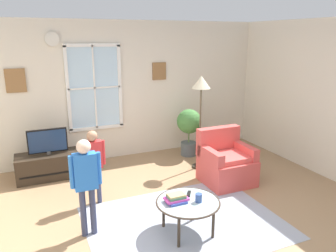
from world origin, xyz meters
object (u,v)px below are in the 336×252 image
(tv_stand, at_px, (50,166))
(coffee_table, at_px, (188,203))
(cup, at_px, (199,198))
(potted_plant_by_window, at_px, (189,127))
(person_blue_shirt, at_px, (86,177))
(book_stack, at_px, (176,198))
(armchair, at_px, (226,163))
(floor_lamp, at_px, (201,92))
(person_red_shirt, at_px, (93,159))
(television, at_px, (48,141))
(remote_near_books, at_px, (189,194))

(tv_stand, height_order, coffee_table, tv_stand)
(cup, bearing_deg, potted_plant_by_window, 65.46)
(cup, xyz_separation_m, person_blue_shirt, (-1.23, 0.49, 0.29))
(tv_stand, bearing_deg, book_stack, -61.45)
(tv_stand, bearing_deg, armchair, -26.89)
(person_blue_shirt, relative_size, floor_lamp, 0.72)
(person_blue_shirt, bearing_deg, tv_stand, 98.51)
(book_stack, height_order, person_red_shirt, person_red_shirt)
(cup, bearing_deg, television, 121.86)
(television, xyz_separation_m, person_red_shirt, (0.52, -1.21, 0.03))
(person_red_shirt, bearing_deg, book_stack, -56.43)
(remote_near_books, bearing_deg, person_blue_shirt, 167.05)
(television, bearing_deg, floor_lamp, -13.57)
(tv_stand, distance_m, television, 0.44)
(remote_near_books, relative_size, person_red_shirt, 0.13)
(book_stack, distance_m, remote_near_books, 0.25)
(armchair, relative_size, person_blue_shirt, 0.72)
(person_red_shirt, relative_size, potted_plant_by_window, 1.15)
(armchair, distance_m, book_stack, 1.70)
(cup, height_order, person_blue_shirt, person_blue_shirt)
(person_blue_shirt, height_order, floor_lamp, floor_lamp)
(armchair, height_order, book_stack, armchair)
(tv_stand, bearing_deg, coffee_table, -59.55)
(tv_stand, bearing_deg, person_blue_shirt, -81.49)
(person_red_shirt, height_order, floor_lamp, floor_lamp)
(television, bearing_deg, potted_plant_by_window, 0.89)
(person_red_shirt, bearing_deg, coffee_table, -53.22)
(person_red_shirt, bearing_deg, floor_lamp, 16.48)
(tv_stand, xyz_separation_m, potted_plant_by_window, (2.66, 0.04, 0.38))
(coffee_table, xyz_separation_m, cup, (0.11, -0.06, 0.08))
(person_red_shirt, height_order, person_blue_shirt, person_blue_shirt)
(television, xyz_separation_m, person_blue_shirt, (0.29, -1.96, 0.11))
(armchair, bearing_deg, potted_plant_by_window, 89.10)
(book_stack, xyz_separation_m, person_red_shirt, (-0.75, 1.13, 0.22))
(coffee_table, distance_m, person_red_shirt, 1.50)
(floor_lamp, bearing_deg, cup, -119.14)
(television, distance_m, remote_near_books, 2.70)
(television, distance_m, person_blue_shirt, 1.98)
(floor_lamp, bearing_deg, potted_plant_by_window, 80.12)
(tv_stand, bearing_deg, person_red_shirt, -66.61)
(armchair, xyz_separation_m, person_red_shirt, (-2.11, 0.12, 0.36))
(coffee_table, relative_size, person_red_shirt, 0.72)
(armchair, distance_m, floor_lamp, 1.30)
(remote_near_books, relative_size, floor_lamp, 0.08)
(cup, bearing_deg, tv_stand, 121.83)
(tv_stand, xyz_separation_m, person_blue_shirt, (0.29, -1.96, 0.55))
(television, distance_m, armchair, 2.97)
(coffee_table, relative_size, potted_plant_by_window, 0.82)
(television, bearing_deg, tv_stand, 90.00)
(potted_plant_by_window, relative_size, floor_lamp, 0.56)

